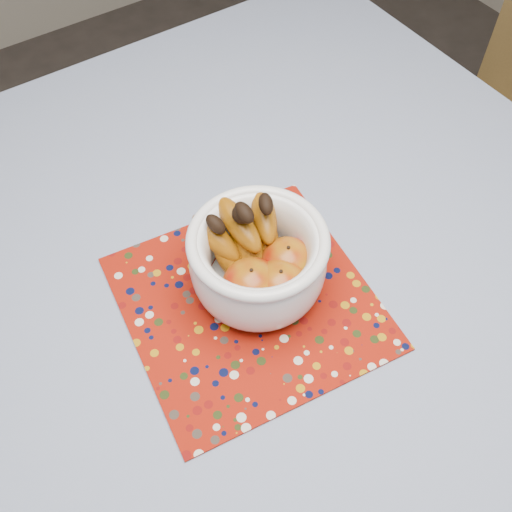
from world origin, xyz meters
name	(u,v)px	position (x,y,z in m)	size (l,w,h in m)	color
table	(250,325)	(0.00, 0.00, 0.67)	(1.20, 1.20, 0.75)	brown
tablecloth	(250,298)	(0.00, 0.00, 0.76)	(1.32, 1.32, 0.01)	slate
placemat	(248,302)	(-0.01, -0.01, 0.76)	(0.35, 0.35, 0.00)	maroon
fruit_bowl	(257,256)	(0.02, 0.01, 0.83)	(0.20, 0.20, 0.16)	white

